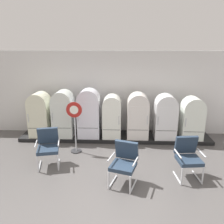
{
  "coord_description": "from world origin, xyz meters",
  "views": [
    {
      "loc": [
        0.22,
        -4.21,
        3.12
      ],
      "look_at": [
        -0.09,
        2.75,
        1.03
      ],
      "focal_mm": 36.5,
      "sensor_mm": 36.0,
      "label": 1
    }
  ],
  "objects_px": {
    "refrigerator_1": "(63,112)",
    "armchair_right": "(188,155)",
    "refrigerator_3": "(112,115)",
    "refrigerator_5": "(165,115)",
    "sign_stand": "(75,128)",
    "refrigerator_2": "(89,112)",
    "refrigerator_0": "(40,113)",
    "armchair_center": "(124,161)",
    "armchair_left": "(48,145)",
    "refrigerator_6": "(192,117)",
    "refrigerator_4": "(138,114)"
  },
  "relations": [
    {
      "from": "refrigerator_1",
      "to": "armchair_right",
      "type": "relative_size",
      "value": 1.54
    },
    {
      "from": "refrigerator_3",
      "to": "refrigerator_5",
      "type": "distance_m",
      "value": 1.74
    },
    {
      "from": "refrigerator_1",
      "to": "sign_stand",
      "type": "relative_size",
      "value": 1.0
    },
    {
      "from": "refrigerator_2",
      "to": "armchair_right",
      "type": "xyz_separation_m",
      "value": [
        2.67,
        -2.12,
        -0.4
      ]
    },
    {
      "from": "sign_stand",
      "to": "armchair_right",
      "type": "bearing_deg",
      "value": -22.02
    },
    {
      "from": "refrigerator_2",
      "to": "refrigerator_1",
      "type": "bearing_deg",
      "value": 177.75
    },
    {
      "from": "refrigerator_2",
      "to": "refrigerator_5",
      "type": "xyz_separation_m",
      "value": [
        2.5,
        0.01,
        -0.09
      ]
    },
    {
      "from": "sign_stand",
      "to": "refrigerator_0",
      "type": "bearing_deg",
      "value": 145.02
    },
    {
      "from": "refrigerator_3",
      "to": "armchair_center",
      "type": "distance_m",
      "value": 2.55
    },
    {
      "from": "armchair_left",
      "to": "refrigerator_3",
      "type": "bearing_deg",
      "value": 47.21
    },
    {
      "from": "refrigerator_3",
      "to": "refrigerator_5",
      "type": "bearing_deg",
      "value": -0.66
    },
    {
      "from": "armchair_right",
      "to": "refrigerator_6",
      "type": "bearing_deg",
      "value": 72.08
    },
    {
      "from": "refrigerator_0",
      "to": "sign_stand",
      "type": "distance_m",
      "value": 1.68
    },
    {
      "from": "refrigerator_0",
      "to": "armchair_right",
      "type": "bearing_deg",
      "value": -26.48
    },
    {
      "from": "refrigerator_6",
      "to": "armchair_left",
      "type": "bearing_deg",
      "value": -157.94
    },
    {
      "from": "refrigerator_4",
      "to": "armchair_right",
      "type": "height_order",
      "value": "refrigerator_4"
    },
    {
      "from": "armchair_center",
      "to": "refrigerator_6",
      "type": "bearing_deg",
      "value": 48.22
    },
    {
      "from": "refrigerator_5",
      "to": "armchair_center",
      "type": "relative_size",
      "value": 1.45
    },
    {
      "from": "refrigerator_5",
      "to": "armchair_right",
      "type": "height_order",
      "value": "refrigerator_5"
    },
    {
      "from": "refrigerator_0",
      "to": "armchair_left",
      "type": "bearing_deg",
      "value": -65.19
    },
    {
      "from": "refrigerator_6",
      "to": "armchair_center",
      "type": "bearing_deg",
      "value": -131.78
    },
    {
      "from": "refrigerator_4",
      "to": "refrigerator_6",
      "type": "relative_size",
      "value": 1.08
    },
    {
      "from": "refrigerator_4",
      "to": "sign_stand",
      "type": "relative_size",
      "value": 0.96
    },
    {
      "from": "armchair_right",
      "to": "refrigerator_5",
      "type": "bearing_deg",
      "value": 94.61
    },
    {
      "from": "sign_stand",
      "to": "refrigerator_5",
      "type": "bearing_deg",
      "value": 18.67
    },
    {
      "from": "refrigerator_2",
      "to": "refrigerator_5",
      "type": "bearing_deg",
      "value": 0.3
    },
    {
      "from": "refrigerator_1",
      "to": "refrigerator_3",
      "type": "height_order",
      "value": "refrigerator_1"
    },
    {
      "from": "refrigerator_4",
      "to": "refrigerator_5",
      "type": "relative_size",
      "value": 1.02
    },
    {
      "from": "refrigerator_0",
      "to": "sign_stand",
      "type": "relative_size",
      "value": 0.95
    },
    {
      "from": "refrigerator_3",
      "to": "refrigerator_0",
      "type": "bearing_deg",
      "value": 179.95
    },
    {
      "from": "refrigerator_5",
      "to": "refrigerator_6",
      "type": "relative_size",
      "value": 1.06
    },
    {
      "from": "armchair_right",
      "to": "armchair_center",
      "type": "xyz_separation_m",
      "value": [
        -1.52,
        -0.35,
        0.0
      ]
    },
    {
      "from": "refrigerator_4",
      "to": "armchair_center",
      "type": "bearing_deg",
      "value": -100.2
    },
    {
      "from": "refrigerator_3",
      "to": "armchair_right",
      "type": "bearing_deg",
      "value": -48.34
    },
    {
      "from": "refrigerator_1",
      "to": "refrigerator_6",
      "type": "relative_size",
      "value": 1.12
    },
    {
      "from": "armchair_center",
      "to": "refrigerator_3",
      "type": "bearing_deg",
      "value": 99.02
    },
    {
      "from": "refrigerator_2",
      "to": "armchair_center",
      "type": "height_order",
      "value": "refrigerator_2"
    },
    {
      "from": "refrigerator_0",
      "to": "refrigerator_1",
      "type": "height_order",
      "value": "refrigerator_1"
    },
    {
      "from": "refrigerator_0",
      "to": "refrigerator_6",
      "type": "distance_m",
      "value": 5.01
    },
    {
      "from": "refrigerator_1",
      "to": "refrigerator_0",
      "type": "bearing_deg",
      "value": 179.92
    },
    {
      "from": "refrigerator_5",
      "to": "refrigerator_1",
      "type": "bearing_deg",
      "value": 179.64
    },
    {
      "from": "refrigerator_0",
      "to": "refrigerator_3",
      "type": "xyz_separation_m",
      "value": [
        2.41,
        -0.0,
        -0.03
      ]
    },
    {
      "from": "refrigerator_2",
      "to": "sign_stand",
      "type": "bearing_deg",
      "value": -106.74
    },
    {
      "from": "refrigerator_6",
      "to": "armchair_right",
      "type": "relative_size",
      "value": 1.37
    },
    {
      "from": "refrigerator_0",
      "to": "refrigerator_4",
      "type": "height_order",
      "value": "refrigerator_4"
    },
    {
      "from": "refrigerator_5",
      "to": "armchair_right",
      "type": "distance_m",
      "value": 2.16
    },
    {
      "from": "refrigerator_0",
      "to": "refrigerator_2",
      "type": "bearing_deg",
      "value": -1.21
    },
    {
      "from": "refrigerator_0",
      "to": "refrigerator_5",
      "type": "height_order",
      "value": "refrigerator_0"
    },
    {
      "from": "refrigerator_1",
      "to": "armchair_left",
      "type": "distance_m",
      "value": 1.77
    },
    {
      "from": "armchair_right",
      "to": "sign_stand",
      "type": "xyz_separation_m",
      "value": [
        -2.95,
        1.19,
        0.19
      ]
    }
  ]
}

